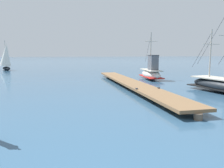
% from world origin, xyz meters
% --- Properties ---
extents(floating_dock, '(3.22, 19.88, 0.53)m').
position_xyz_m(floating_dock, '(6.53, 16.68, 0.36)').
color(floating_dock, brown).
rests_on(floating_dock, ground).
extents(fishing_boat_1, '(2.27, 4.82, 5.17)m').
position_xyz_m(fishing_boat_1, '(10.83, 21.41, 0.78)').
color(fishing_boat_1, silver).
rests_on(fishing_boat_1, ground).
extents(distant_sailboat, '(2.63, 3.77, 5.08)m').
position_xyz_m(distant_sailboat, '(-6.86, 41.14, 2.25)').
color(distant_sailboat, black).
rests_on(distant_sailboat, ground).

